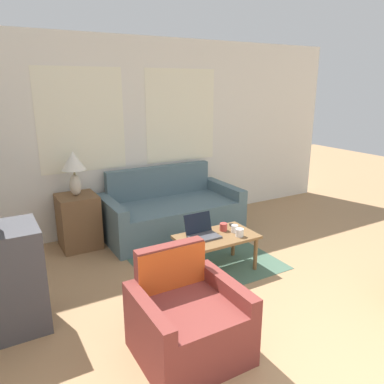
# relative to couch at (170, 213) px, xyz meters

# --- Properties ---
(wall_back) EXTENTS (6.70, 0.06, 2.60)m
(wall_back) POSITION_rel_couch_xyz_m (-0.20, 0.48, 1.04)
(wall_back) COLOR white
(wall_back) RESTS_ON ground_plane
(rug) EXTENTS (1.55, 2.02, 0.01)m
(rug) POSITION_rel_couch_xyz_m (-0.07, -0.66, -0.27)
(rug) COLOR #476651
(rug) RESTS_ON ground_plane
(couch) EXTENTS (1.84, 0.92, 0.87)m
(couch) POSITION_rel_couch_xyz_m (0.00, 0.00, 0.00)
(couch) COLOR slate
(couch) RESTS_ON ground_plane
(armchair) EXTENTS (0.77, 0.73, 0.79)m
(armchair) POSITION_rel_couch_xyz_m (-0.99, -2.24, -0.01)
(armchair) COLOR brown
(armchair) RESTS_ON ground_plane
(side_table) EXTENTS (0.47, 0.47, 0.68)m
(side_table) POSITION_rel_couch_xyz_m (-1.21, 0.14, 0.07)
(side_table) COLOR brown
(side_table) RESTS_ON ground_plane
(table_lamp) EXTENTS (0.29, 0.29, 0.55)m
(table_lamp) POSITION_rel_couch_xyz_m (-1.21, 0.14, 0.77)
(table_lamp) COLOR beige
(table_lamp) RESTS_ON side_table
(coffee_table) EXTENTS (0.86, 0.52, 0.41)m
(coffee_table) POSITION_rel_couch_xyz_m (-0.07, -1.25, 0.09)
(coffee_table) COLOR brown
(coffee_table) RESTS_ON ground_plane
(laptop) EXTENTS (0.32, 0.28, 0.23)m
(laptop) POSITION_rel_couch_xyz_m (-0.21, -1.18, 0.19)
(laptop) COLOR #47474C
(laptop) RESTS_ON coffee_table
(cup_navy) EXTENTS (0.08, 0.08, 0.09)m
(cup_navy) POSITION_rel_couch_xyz_m (0.08, -1.17, 0.18)
(cup_navy) COLOR #B23D38
(cup_navy) RESTS_ON coffee_table
(cup_yellow) EXTENTS (0.07, 0.07, 0.08)m
(cup_yellow) POSITION_rel_couch_xyz_m (0.16, -1.27, 0.18)
(cup_yellow) COLOR white
(cup_yellow) RESTS_ON coffee_table
(cup_white) EXTENTS (0.09, 0.09, 0.09)m
(cup_white) POSITION_rel_couch_xyz_m (0.14, -1.39, 0.18)
(cup_white) COLOR white
(cup_white) RESTS_ON coffee_table
(tv_remote) EXTENTS (0.09, 0.16, 0.02)m
(tv_remote) POSITION_rel_couch_xyz_m (0.24, -1.14, 0.15)
(tv_remote) COLOR black
(tv_remote) RESTS_ON coffee_table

